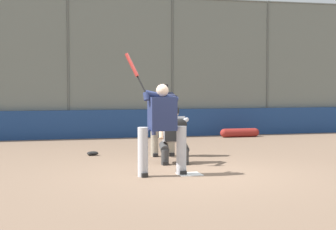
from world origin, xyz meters
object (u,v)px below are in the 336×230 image
Objects in this scene: catcher_behind_plate at (174,133)px; equipment_bag_dugout_side at (240,133)px; batter_at_plate at (162,126)px; fielding_glove_on_dirt at (92,153)px; umpire_home at (163,118)px.

equipment_bag_dugout_side is at bearing -115.35° from catcher_behind_plate.
batter_at_plate is 8.29× the size of fielding_glove_on_dirt.
umpire_home reaches higher than equipment_bag_dugout_side.
batter_at_plate is 1.35× the size of umpire_home.
batter_at_plate is at bearing 57.57° from equipment_bag_dugout_side.
catcher_behind_plate is 2.38m from fielding_glove_on_dirt.
equipment_bag_dugout_side is (-5.00, -3.30, 0.09)m from fielding_glove_on_dirt.
fielding_glove_on_dirt is (1.56, -0.57, -0.85)m from umpire_home.
umpire_home is 1.87m from fielding_glove_on_dirt.
equipment_bag_dugout_side is (-3.43, -3.88, -0.76)m from umpire_home.
fielding_glove_on_dirt is 0.21× the size of equipment_bag_dugout_side.
batter_at_plate reaches higher than equipment_bag_dugout_side.
batter_at_plate is 2.66m from umpire_home.
batter_at_plate is at bearing 105.87° from fielding_glove_on_dirt.
batter_at_plate reaches higher than umpire_home.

